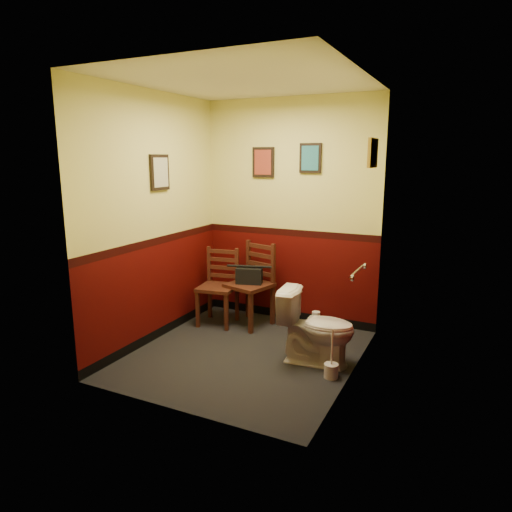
% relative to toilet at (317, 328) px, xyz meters
% --- Properties ---
extents(floor, '(2.20, 2.40, 0.00)m').
position_rel_toilet_xyz_m(floor, '(-0.72, -0.13, -0.37)').
color(floor, black).
rests_on(floor, ground).
extents(ceiling, '(2.20, 2.40, 0.00)m').
position_rel_toilet_xyz_m(ceiling, '(-0.72, -0.13, 2.33)').
color(ceiling, silver).
rests_on(ceiling, ground).
extents(wall_back, '(2.20, 0.00, 2.70)m').
position_rel_toilet_xyz_m(wall_back, '(-0.72, 1.07, 0.98)').
color(wall_back, '#410605').
rests_on(wall_back, ground).
extents(wall_front, '(2.20, 0.00, 2.70)m').
position_rel_toilet_xyz_m(wall_front, '(-0.72, -1.33, 0.98)').
color(wall_front, '#410605').
rests_on(wall_front, ground).
extents(wall_left, '(0.00, 2.40, 2.70)m').
position_rel_toilet_xyz_m(wall_left, '(-1.82, -0.13, 0.98)').
color(wall_left, '#410605').
rests_on(wall_left, ground).
extents(wall_right, '(0.00, 2.40, 2.70)m').
position_rel_toilet_xyz_m(wall_right, '(0.38, -0.13, 0.98)').
color(wall_right, '#410605').
rests_on(wall_right, ground).
extents(grab_bar, '(0.05, 0.56, 0.06)m').
position_rel_toilet_xyz_m(grab_bar, '(0.35, 0.12, 0.58)').
color(grab_bar, silver).
rests_on(grab_bar, wall_right).
extents(framed_print_back_a, '(0.28, 0.04, 0.36)m').
position_rel_toilet_xyz_m(framed_print_back_a, '(-1.07, 1.05, 1.58)').
color(framed_print_back_a, black).
rests_on(framed_print_back_a, wall_back).
extents(framed_print_back_b, '(0.26, 0.04, 0.34)m').
position_rel_toilet_xyz_m(framed_print_back_b, '(-0.47, 1.05, 1.63)').
color(framed_print_back_b, black).
rests_on(framed_print_back_b, wall_back).
extents(framed_print_left, '(0.04, 0.30, 0.38)m').
position_rel_toilet_xyz_m(framed_print_left, '(-1.80, -0.03, 1.48)').
color(framed_print_left, black).
rests_on(framed_print_left, wall_left).
extents(framed_print_right, '(0.04, 0.34, 0.28)m').
position_rel_toilet_xyz_m(framed_print_right, '(0.36, 0.47, 1.68)').
color(framed_print_right, olive).
rests_on(framed_print_right, wall_right).
extents(toilet, '(0.78, 0.49, 0.73)m').
position_rel_toilet_xyz_m(toilet, '(0.00, 0.00, 0.00)').
color(toilet, white).
rests_on(toilet, floor).
extents(toilet_brush, '(0.13, 0.13, 0.48)m').
position_rel_toilet_xyz_m(toilet_brush, '(0.23, -0.24, -0.29)').
color(toilet_brush, silver).
rests_on(toilet_brush, floor).
extents(chair_left, '(0.49, 0.49, 0.92)m').
position_rel_toilet_xyz_m(chair_left, '(-1.44, 0.56, 0.10)').
color(chair_left, '#4A2116').
rests_on(chair_left, floor).
extents(chair_right, '(0.57, 0.57, 1.00)m').
position_rel_toilet_xyz_m(chair_right, '(-1.06, 0.70, 0.14)').
color(chair_right, '#4A2116').
rests_on(chair_right, floor).
extents(handbag, '(0.34, 0.23, 0.22)m').
position_rel_toilet_xyz_m(handbag, '(-1.07, 0.66, 0.25)').
color(handbag, black).
rests_on(handbag, chair_right).
extents(tp_stack, '(0.21, 0.11, 0.18)m').
position_rel_toilet_xyz_m(tp_stack, '(-0.32, 0.97, -0.29)').
color(tp_stack, silver).
rests_on(tp_stack, floor).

